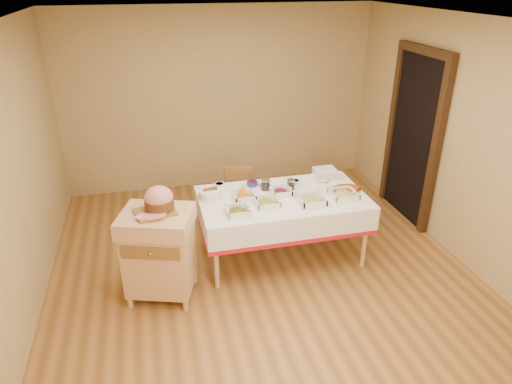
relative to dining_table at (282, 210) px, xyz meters
The scene contains 23 objects.
room_shell 0.82m from the dining_table, 135.00° to the right, with size 5.00×5.00×5.00m.
doorway 2.06m from the dining_table, 17.49° to the left, with size 0.09×1.10×2.20m.
dining_table is the anchor object (origin of this frame).
butcher_cart 1.43m from the dining_table, 163.87° to the right, with size 0.80×0.73×0.94m.
dining_chair 0.76m from the dining_table, 118.93° to the left, with size 0.44×0.43×0.83m.
ham_on_board 1.45m from the dining_table, 164.64° to the right, with size 0.38×0.37×0.25m.
serving_dish_a 0.65m from the dining_table, 153.85° to the right, with size 0.24×0.24×0.10m.
serving_dish_b 0.34m from the dining_table, 144.31° to the right, with size 0.25×0.25×0.10m.
serving_dish_c 0.39m from the dining_table, 42.73° to the right, with size 0.27×0.27×0.11m.
serving_dish_d 0.69m from the dining_table, 15.46° to the right, with size 0.27×0.27×0.10m.
serving_dish_e 0.47m from the dining_table, behind, with size 0.24×0.23×0.11m.
serving_dish_f 0.20m from the dining_table, 95.79° to the left, with size 0.23×0.22×0.10m.
small_bowl_left 0.77m from the dining_table, 148.50° to the left, with size 0.12×0.12×0.05m.
small_bowl_mid 0.48m from the dining_table, 125.52° to the left, with size 0.12×0.12×0.05m.
small_bowl_right 0.39m from the dining_table, 48.87° to the left, with size 0.11×0.11×0.06m.
bowl_white_imported 0.41m from the dining_table, 106.93° to the left, with size 0.15×0.15×0.04m, color white.
bowl_small_imported 0.66m from the dining_table, 26.02° to the left, with size 0.16×0.16×0.05m, color white.
preserve_jar_left 0.34m from the dining_table, 122.93° to the left, with size 0.10×0.10×0.13m.
preserve_jar_right 0.31m from the dining_table, 48.79° to the left, with size 0.09×0.09×0.11m.
mustard_bottle 0.50m from the dining_table, behind, with size 0.06×0.06×0.19m.
bread_basket 0.81m from the dining_table, 168.87° to the left, with size 0.26×0.26×0.11m.
plate_stack 0.79m from the dining_table, 31.02° to the left, with size 0.25×0.25×0.09m.
brass_platter 0.75m from the dining_table, ahead, with size 0.35×0.25×0.05m.
Camera 1 is at (-1.05, -3.96, 2.97)m, focal length 32.00 mm.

